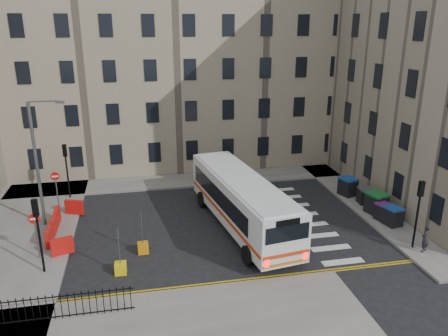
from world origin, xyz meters
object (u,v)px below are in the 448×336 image
object	(u,v)px
wheelie_bin_c	(376,203)
bollard_chevron	(143,248)
wheelie_bin_b	(384,212)
wheelie_bin_e	(348,186)
pedestrian	(425,238)
wheelie_bin_d	(365,196)
wheelie_bin_a	(393,216)
streetlamp	(37,163)
bollard_yellow	(121,268)
bus	(241,200)

from	to	relation	value
wheelie_bin_c	bollard_chevron	distance (m)	15.97
wheelie_bin_b	wheelie_bin_e	xyz separation A→B (m)	(-0.30, 4.59, 0.09)
wheelie_bin_c	pedestrian	size ratio (longest dim) A/B	0.93
wheelie_bin_d	bollard_chevron	bearing A→B (deg)	-159.41
wheelie_bin_b	bollard_chevron	bearing A→B (deg)	168.11
wheelie_bin_a	streetlamp	bearing A→B (deg)	157.61
wheelie_bin_c	wheelie_bin_e	distance (m)	3.49
wheelie_bin_e	bollard_yellow	distance (m)	18.30
bus	bollard_chevron	size ratio (longest dim) A/B	20.90
bus	wheelie_bin_e	size ratio (longest dim) A/B	8.49
wheelie_bin_e	pedestrian	distance (m)	8.88
streetlamp	wheelie_bin_c	size ratio (longest dim) A/B	5.27
wheelie_bin_b	bus	bearing A→B (deg)	158.15
wheelie_bin_b	bollard_chevron	world-z (taller)	wheelie_bin_b
wheelie_bin_c	wheelie_bin_e	bearing A→B (deg)	81.95
bus	bollard_yellow	bearing A→B (deg)	-160.43
wheelie_bin_e	wheelie_bin_b	bearing A→B (deg)	-103.91
wheelie_bin_c	wheelie_bin_e	size ratio (longest dim) A/B	1.05
wheelie_bin_a	wheelie_bin_c	world-z (taller)	wheelie_bin_c
wheelie_bin_e	bollard_chevron	xyz separation A→B (m)	(-15.45, -5.55, -0.53)
wheelie_bin_c	wheelie_bin_d	world-z (taller)	wheelie_bin_c
streetlamp	wheelie_bin_b	distance (m)	22.53
streetlamp	wheelie_bin_e	distance (m)	21.92
wheelie_bin_d	pedestrian	distance (m)	7.17
wheelie_bin_a	pedestrian	distance (m)	3.52
wheelie_bin_b	pedestrian	distance (m)	4.29
wheelie_bin_a	wheelie_bin_c	xyz separation A→B (m)	(-0.08, 1.90, 0.11)
streetlamp	wheelie_bin_d	world-z (taller)	streetlamp
wheelie_bin_c	wheelie_bin_e	xyz separation A→B (m)	(-0.37, 3.47, -0.05)
pedestrian	bollard_yellow	world-z (taller)	pedestrian
wheelie_bin_c	bollard_chevron	bearing A→B (deg)	173.44
bus	wheelie_bin_e	world-z (taller)	bus
pedestrian	bollard_chevron	size ratio (longest dim) A/B	2.76
wheelie_bin_d	bollard_chevron	xyz separation A→B (m)	(-15.92, -3.84, -0.43)
streetlamp	wheelie_bin_c	distance (m)	22.41
wheelie_bin_b	bollard_yellow	xyz separation A→B (m)	(-16.97, -2.95, -0.43)
bus	wheelie_bin_a	xyz separation A→B (m)	(9.59, -1.85, -1.16)
bollard_chevron	wheelie_bin_b	bearing A→B (deg)	3.48
bollard_chevron	bollard_yellow	bearing A→B (deg)	-121.42
bus	pedestrian	world-z (taller)	bus
wheelie_bin_e	bollard_chevron	size ratio (longest dim) A/B	2.46
pedestrian	bollard_chevron	bearing A→B (deg)	-45.57
wheelie_bin_e	pedestrian	world-z (taller)	pedestrian
wheelie_bin_c	bollard_yellow	bearing A→B (deg)	179.38
bus	bollard_chevron	xyz separation A→B (m)	(-6.30, -2.03, -1.63)
bollard_chevron	wheelie_bin_d	bearing A→B (deg)	13.56
wheelie_bin_d	pedestrian	bearing A→B (deg)	-84.34
streetlamp	bollard_yellow	world-z (taller)	streetlamp
wheelie_bin_b	wheelie_bin_c	distance (m)	1.14
wheelie_bin_c	bollard_chevron	world-z (taller)	wheelie_bin_c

